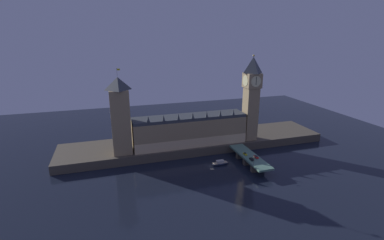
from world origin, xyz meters
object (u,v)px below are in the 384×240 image
(victoria_tower, at_px, (120,116))
(street_lamp_near, at_px, (254,160))
(car_southbound_lead, at_px, (256,157))
(boat_upstream, at_px, (220,163))
(clock_tower, at_px, (251,96))
(car_northbound_lead, at_px, (245,154))
(car_northbound_trail, at_px, (252,159))

(victoria_tower, relative_size, street_lamp_near, 9.38)
(victoria_tower, height_order, car_southbound_lead, victoria_tower)
(car_southbound_lead, distance_m, boat_upstream, 26.32)
(clock_tower, xyz_separation_m, street_lamp_near, (-21.19, -46.29, -32.89))
(car_northbound_lead, xyz_separation_m, car_northbound_trail, (0.00, -9.88, 0.10))
(car_northbound_trail, bearing_deg, clock_tower, 64.67)
(clock_tower, height_order, car_northbound_lead, clock_tower)
(victoria_tower, distance_m, street_lamp_near, 98.63)
(street_lamp_near, xyz_separation_m, boat_upstream, (-15.83, 19.83, -9.45))
(car_northbound_lead, distance_m, boat_upstream, 19.79)
(victoria_tower, bearing_deg, car_northbound_lead, -19.53)
(street_lamp_near, bearing_deg, clock_tower, 65.40)
(car_northbound_lead, height_order, car_northbound_trail, car_northbound_trail)
(car_southbound_lead, height_order, boat_upstream, car_southbound_lead)
(car_northbound_lead, bearing_deg, victoria_tower, 160.47)
(car_southbound_lead, xyz_separation_m, boat_upstream, (-23.75, 9.62, -6.00))
(car_northbound_trail, relative_size, boat_upstream, 0.33)
(street_lamp_near, bearing_deg, car_southbound_lead, 52.20)
(victoria_tower, xyz_separation_m, street_lamp_near, (82.71, -47.90, -24.36))
(car_northbound_lead, distance_m, car_northbound_trail, 9.88)
(victoria_tower, relative_size, car_northbound_lead, 16.41)
(car_northbound_lead, bearing_deg, boat_upstream, 173.02)
(victoria_tower, height_order, car_northbound_lead, victoria_tower)
(victoria_tower, height_order, boat_upstream, victoria_tower)
(clock_tower, xyz_separation_m, car_southbound_lead, (-13.27, -36.08, -36.34))
(car_southbound_lead, bearing_deg, car_northbound_trail, -153.03)
(victoria_tower, bearing_deg, car_southbound_lead, -22.58)
(street_lamp_near, relative_size, boat_upstream, 0.52)
(car_northbound_trail, height_order, car_southbound_lead, car_northbound_trail)
(car_northbound_lead, relative_size, boat_upstream, 0.30)
(boat_upstream, bearing_deg, street_lamp_near, -51.40)
(clock_tower, xyz_separation_m, victoria_tower, (-103.90, 1.61, -8.53))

